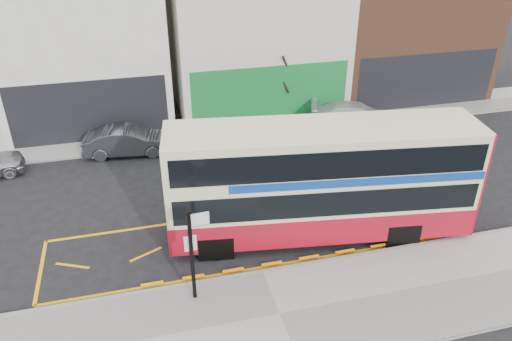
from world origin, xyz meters
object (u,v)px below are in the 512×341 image
object	(u,v)px
car_grey	(128,141)
street_tree_right	(282,61)
bus_stop_post	(193,247)
car_white	(356,117)
double_decker_bus	(322,180)

from	to	relation	value
car_grey	street_tree_right	size ratio (longest dim) A/B	0.85
bus_stop_post	car_grey	bearing A→B (deg)	95.70
bus_stop_post	car_white	size ratio (longest dim) A/B	0.66
street_tree_right	double_decker_bus	bearing A→B (deg)	-99.22
car_grey	car_white	xyz separation A→B (m)	(11.55, -0.02, 0.02)
bus_stop_post	car_white	world-z (taller)	bus_stop_post
car_grey	bus_stop_post	bearing A→B (deg)	-164.17
street_tree_right	bus_stop_post	bearing A→B (deg)	-117.06
street_tree_right	car_white	bearing A→B (deg)	-33.17
double_decker_bus	car_white	bearing A→B (deg)	65.65
double_decker_bus	bus_stop_post	world-z (taller)	double_decker_bus
double_decker_bus	car_grey	xyz separation A→B (m)	(-6.45, 8.10, -1.54)
double_decker_bus	car_white	xyz separation A→B (m)	(5.10, 8.08, -1.52)
car_white	street_tree_right	bearing A→B (deg)	76.31
double_decker_bus	bus_stop_post	xyz separation A→B (m)	(-4.78, -2.32, -0.20)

